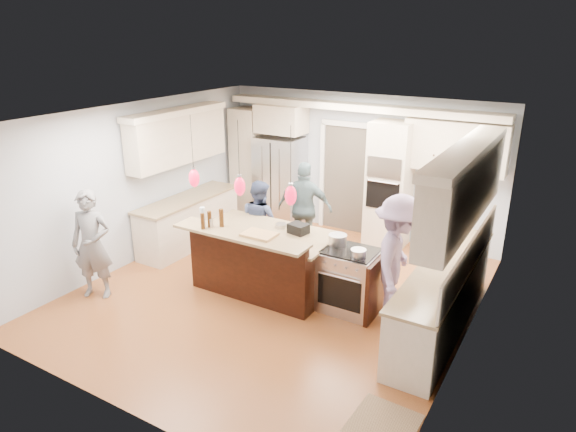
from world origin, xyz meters
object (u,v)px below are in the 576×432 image
object	(u,v)px
island_range	(351,281)
person_far_left	(260,222)
refrigerator	(280,181)
kitchen_island	(265,259)
person_bar_end	(92,245)

from	to	relation	value
island_range	person_far_left	distance (m)	2.15
refrigerator	kitchen_island	world-z (taller)	refrigerator
refrigerator	kitchen_island	size ratio (longest dim) A/B	0.86
refrigerator	person_far_left	size ratio (longest dim) A/B	1.24
refrigerator	island_range	bearing A→B (deg)	-42.59
kitchen_island	island_range	size ratio (longest dim) A/B	2.28
refrigerator	person_bar_end	world-z (taller)	refrigerator
kitchen_island	island_range	distance (m)	1.41
person_bar_end	person_far_left	distance (m)	2.69
person_far_left	island_range	bearing A→B (deg)	178.27
refrigerator	person_far_left	distance (m)	1.93
kitchen_island	person_bar_end	bearing A→B (deg)	-144.07
refrigerator	kitchen_island	bearing A→B (deg)	-63.12
island_range	person_far_left	xyz separation A→B (m)	(-2.01, 0.70, 0.27)
refrigerator	kitchen_island	distance (m)	2.91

